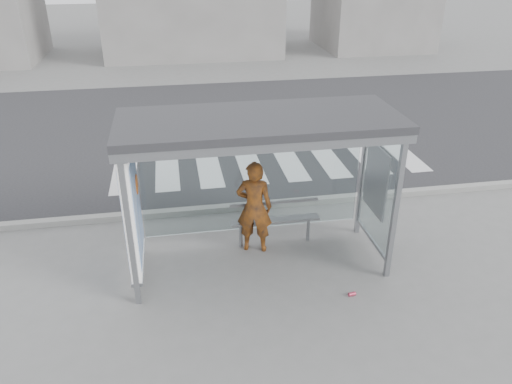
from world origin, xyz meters
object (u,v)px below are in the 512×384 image
(bus_shelter, at_px, (235,157))
(person, at_px, (254,207))
(bench, at_px, (275,219))
(soda_can, at_px, (352,294))

(bus_shelter, bearing_deg, person, 47.86)
(bus_shelter, relative_size, bench, 2.66)
(person, height_order, soda_can, person)
(bus_shelter, relative_size, person, 2.50)
(bench, distance_m, soda_can, 1.96)
(person, xyz_separation_m, soda_can, (1.28, -1.57, -0.82))
(bus_shelter, height_order, person, bus_shelter)
(person, bearing_deg, soda_can, 144.21)
(person, bearing_deg, bench, -147.63)
(person, distance_m, soda_can, 2.18)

